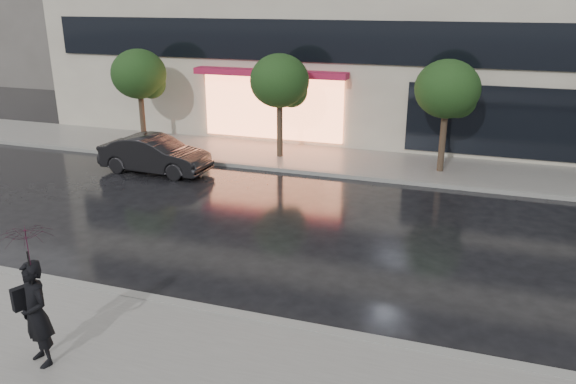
% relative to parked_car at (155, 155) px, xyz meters
% --- Properties ---
extents(ground, '(120.00, 120.00, 0.00)m').
position_rel_parked_car_xyz_m(ground, '(6.61, -6.95, -0.66)').
color(ground, black).
rests_on(ground, ground).
extents(sidewalk_far, '(60.00, 3.50, 0.12)m').
position_rel_parked_car_xyz_m(sidewalk_far, '(6.61, 3.30, -0.60)').
color(sidewalk_far, slate).
rests_on(sidewalk_far, ground).
extents(curb_near, '(60.00, 0.25, 0.14)m').
position_rel_parked_car_xyz_m(curb_near, '(6.61, -7.95, -0.59)').
color(curb_near, gray).
rests_on(curb_near, ground).
extents(curb_far, '(60.00, 0.25, 0.14)m').
position_rel_parked_car_xyz_m(curb_far, '(6.61, 1.55, -0.59)').
color(curb_far, gray).
rests_on(curb_far, ground).
extents(tree_far_west, '(2.20, 2.20, 3.99)m').
position_rel_parked_car_xyz_m(tree_far_west, '(-2.33, 3.08, 2.27)').
color(tree_far_west, '#33261C').
rests_on(tree_far_west, ground).
extents(tree_mid_west, '(2.20, 2.20, 3.99)m').
position_rel_parked_car_xyz_m(tree_mid_west, '(3.67, 3.08, 2.27)').
color(tree_mid_west, '#33261C').
rests_on(tree_mid_west, ground).
extents(tree_mid_east, '(2.20, 2.20, 3.99)m').
position_rel_parked_car_xyz_m(tree_mid_east, '(9.67, 3.08, 2.27)').
color(tree_mid_east, '#33261C').
rests_on(tree_mid_east, ground).
extents(parked_car, '(4.03, 1.53, 1.31)m').
position_rel_parked_car_xyz_m(parked_car, '(0.00, 0.00, 0.00)').
color(parked_car, black).
rests_on(parked_car, ground).
extents(pedestrian_with_umbrella, '(1.16, 1.17, 2.47)m').
position_rel_parked_car_xyz_m(pedestrian_with_umbrella, '(4.15, -10.40, 0.99)').
color(pedestrian_with_umbrella, black).
rests_on(pedestrian_with_umbrella, sidewalk_near).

